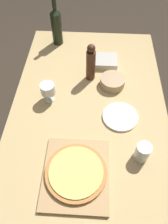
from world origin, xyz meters
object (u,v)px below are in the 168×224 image
pepper_mill (90,63)px  wine_glass (48,89)px  pizza (76,172)px  small_bowl (113,82)px  wine_bottle (56,26)px

pepper_mill → wine_glass: 0.31m
pizza → small_bowl: (0.18, 0.60, -0.00)m
wine_glass → small_bowl: (0.38, 0.14, -0.06)m
pizza → wine_bottle: 1.05m
small_bowl → pepper_mill: bearing=159.1°
pizza → wine_bottle: size_ratio=0.83×
wine_bottle → pepper_mill: (0.25, -0.36, -0.02)m
wine_bottle → pizza: bearing=-78.0°
pizza → wine_glass: (-0.20, 0.46, 0.06)m
wine_bottle → small_bowl: (0.40, -0.42, -0.11)m
pepper_mill → small_bowl: pepper_mill is taller
wine_glass → wine_bottle: bearing=92.0°
pepper_mill → small_bowl: 0.18m
pizza → wine_bottle: bearing=102.0°
pizza → wine_bottle: (-0.22, 1.02, 0.11)m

